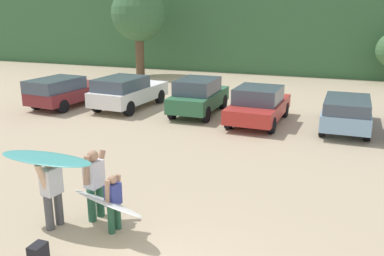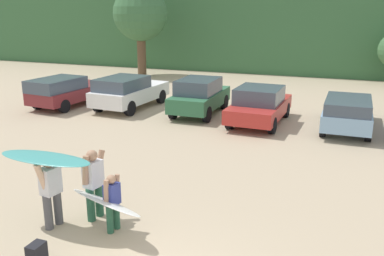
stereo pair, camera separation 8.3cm
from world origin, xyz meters
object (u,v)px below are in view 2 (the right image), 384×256
(person_adult, at_px, (51,187))
(surfboard_teal, at_px, (45,158))
(surfboard_white, at_px, (105,202))
(parked_car_sky_blue, at_px, (348,111))
(parked_car_red, at_px, (259,105))
(person_child, at_px, (112,200))
(parked_car_forest_green, at_px, (200,96))
(person_companion, at_px, (93,180))
(parked_car_maroon, at_px, (67,90))
(backpack_dropped, at_px, (37,255))
(parked_car_white, at_px, (128,91))

(person_adult, xyz_separation_m, surfboard_teal, (-0.05, -0.04, 0.68))
(surfboard_white, bearing_deg, parked_car_sky_blue, -95.27)
(person_adult, height_order, surfboard_teal, surfboard_teal)
(surfboard_teal, bearing_deg, parked_car_red, -103.24)
(person_adult, bearing_deg, parked_car_sky_blue, -110.93)
(person_child, bearing_deg, parked_car_forest_green, -71.89)
(parked_car_red, xyz_separation_m, person_adult, (-2.38, -10.11, 0.14))
(surfboard_teal, bearing_deg, parked_car_forest_green, -87.65)
(parked_car_forest_green, height_order, person_companion, person_companion)
(parked_car_forest_green, relative_size, person_adult, 2.41)
(parked_car_forest_green, bearing_deg, person_adult, -177.85)
(parked_car_sky_blue, relative_size, person_adult, 2.77)
(parked_car_maroon, xyz_separation_m, person_adult, (6.98, -9.91, 0.14))
(parked_car_maroon, distance_m, parked_car_sky_blue, 12.78)
(parked_car_maroon, bearing_deg, surfboard_teal, -139.46)
(parked_car_maroon, height_order, parked_car_sky_blue, parked_car_maroon)
(parked_car_forest_green, xyz_separation_m, person_companion, (1.10, -10.04, 0.08))
(parked_car_forest_green, distance_m, parked_car_red, 2.89)
(person_child, bearing_deg, parked_car_sky_blue, -105.63)
(parked_car_red, relative_size, parked_car_sky_blue, 0.94)
(parked_car_maroon, height_order, person_adult, person_adult)
(person_companion, bearing_deg, backpack_dropped, 99.17)
(person_child, bearing_deg, parked_car_maroon, -40.76)
(parked_car_maroon, bearing_deg, person_companion, -134.85)
(parked_car_forest_green, xyz_separation_m, parked_car_red, (2.83, -0.58, -0.07))
(parked_car_white, distance_m, surfboard_white, 11.62)
(parked_car_sky_blue, relative_size, person_companion, 2.75)
(parked_car_sky_blue, distance_m, surfboard_teal, 11.92)
(parked_car_maroon, height_order, surfboard_teal, surfboard_teal)
(parked_car_red, height_order, surfboard_white, parked_car_red)
(parked_car_red, bearing_deg, person_adult, 168.76)
(parked_car_red, bearing_deg, parked_car_sky_blue, -84.64)
(parked_car_maroon, xyz_separation_m, surfboard_teal, (6.93, -9.95, 0.82))
(parked_car_maroon, xyz_separation_m, parked_car_forest_green, (6.53, 0.78, 0.07))
(parked_car_white, xyz_separation_m, parked_car_red, (6.34, -0.44, -0.05))
(parked_car_white, distance_m, person_adult, 11.27)
(parked_car_maroon, xyz_separation_m, parked_car_red, (9.36, 0.20, 0.00))
(parked_car_sky_blue, relative_size, surfboard_white, 2.10)
(person_adult, relative_size, surfboard_white, 0.76)
(surfboard_teal, bearing_deg, person_companion, -135.42)
(person_companion, height_order, surfboard_white, person_companion)
(person_companion, bearing_deg, person_child, 161.06)
(parked_car_red, bearing_deg, person_companion, 171.63)
(parked_car_white, height_order, backpack_dropped, parked_car_white)
(person_adult, xyz_separation_m, surfboard_white, (1.23, 0.16, -0.21))
(parked_car_white, xyz_separation_m, person_child, (5.29, -10.26, -0.10))
(surfboard_white, bearing_deg, person_child, -106.98)
(parked_car_forest_green, distance_m, parked_car_sky_blue, 6.26)
(parked_car_forest_green, distance_m, backpack_dropped, 12.09)
(parked_car_sky_blue, bearing_deg, parked_car_forest_green, 86.75)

